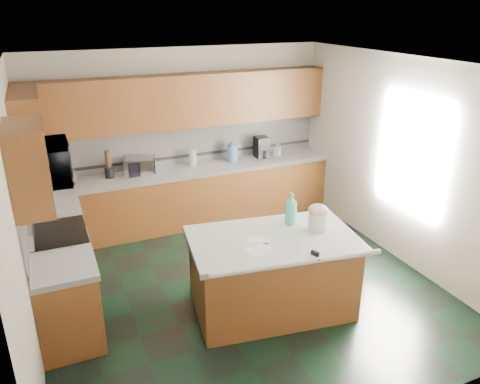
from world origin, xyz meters
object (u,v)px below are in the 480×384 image
coffee_maker (262,147)px  treat_jar (317,222)px  island_base (272,276)px  soap_bottle_island (291,208)px  toaster_oven (140,166)px  knife_block (71,177)px  island_top (273,240)px

coffee_maker → treat_jar: bearing=-101.3°
island_base → soap_bottle_island: 0.80m
treat_jar → toaster_oven: toaster_oven is taller
knife_block → island_base: bearing=-59.8°
treat_jar → island_top: bearing=-177.3°
soap_bottle_island → coffee_maker: (0.78, 2.40, -0.02)m
toaster_oven → treat_jar: bearing=-43.4°
knife_block → toaster_oven: toaster_oven is taller
treat_jar → knife_block: 3.56m
island_base → treat_jar: (0.53, -0.04, 0.60)m
toaster_oven → coffee_maker: coffee_maker is taller
treat_jar → coffee_maker: coffee_maker is taller
island_base → toaster_oven: (-0.89, 2.60, 0.62)m
treat_jar → knife_block: bearing=139.0°
island_top → toaster_oven: size_ratio=4.20×
island_top → treat_jar: treat_jar is taller
coffee_maker → island_top: bearing=-111.9°
treat_jar → coffee_maker: bearing=84.2°
coffee_maker → island_base: bearing=-111.9°
knife_block → toaster_oven: 0.97m
island_base → treat_jar: 0.80m
soap_bottle_island → knife_block: bearing=143.1°
knife_block → toaster_oven: size_ratio=0.44×
knife_block → coffee_maker: size_ratio=0.55×
island_top → island_base: bearing=0.0°
soap_bottle_island → toaster_oven: bearing=127.7°
soap_bottle_island → knife_block: (-2.20, 2.37, -0.10)m
knife_block → coffee_maker: bearing=-4.9°
island_base → knife_block: (-1.86, 2.60, 0.59)m
island_base → coffee_maker: bearing=75.0°
treat_jar → toaster_oven: (-1.42, 2.64, 0.02)m
toaster_oven → island_top: bearing=-52.7°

